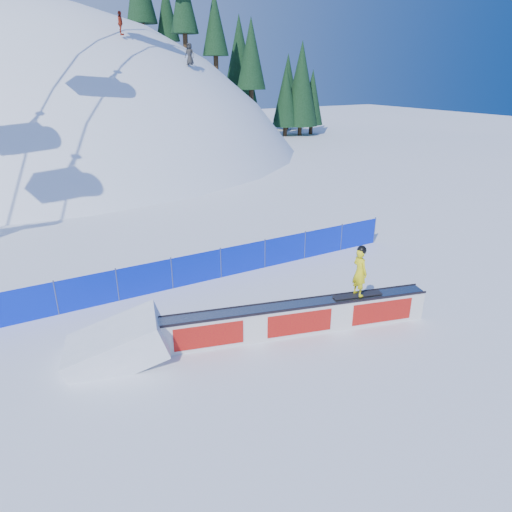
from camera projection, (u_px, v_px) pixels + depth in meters
ground at (194, 356)px, 12.99m from camera, size 160.00×160.00×0.00m
snow_hill at (65, 306)px, 53.59m from camera, size 64.00×64.00×64.00m
treeline at (233, 41)px, 52.05m from camera, size 20.81×11.34×20.77m
safety_fence at (145, 279)px, 16.39m from camera, size 22.05×0.05×1.30m
rail_box at (297, 318)px, 14.00m from camera, size 8.40×2.74×1.02m
snow_ramp at (119, 358)px, 12.92m from camera, size 3.20×2.44×1.77m
snowboarder at (360, 272)px, 13.98m from camera, size 1.62×0.68×1.67m
distant_skiers at (40, 14)px, 33.76m from camera, size 17.29×10.47×6.88m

